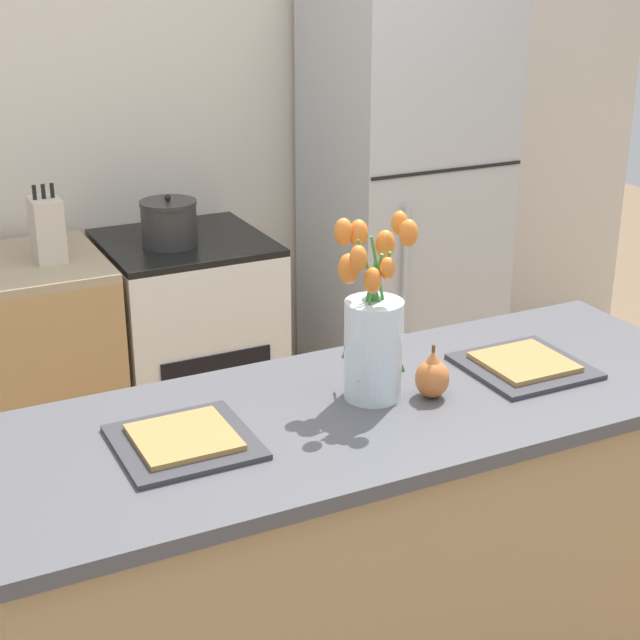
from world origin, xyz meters
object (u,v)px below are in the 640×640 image
Objects in this scene: plate_setting_right at (524,365)px; plate_setting_left at (184,440)px; knife_block at (47,229)px; cooking_pot at (169,223)px; stove_range at (190,351)px; refrigerator at (403,207)px; pear_figurine at (432,376)px; flower_vase at (373,331)px.

plate_setting_left is at bearing 180.00° from plate_setting_right.
knife_block reaches higher than plate_setting_right.
cooking_pot reaches higher than plate_setting_right.
plate_setting_left is at bearing -108.86° from stove_range.
pear_figurine is at bearing -118.81° from refrigerator.
cooking_pot is (0.00, 1.52, -0.12)m from flower_vase.
plate_setting_left is at bearing -107.09° from cooking_pot.
plate_setting_right is at bearing -75.11° from cooking_pot.
stove_range is 0.54m from cooking_pot.
plate_setting_left is 1.63m from cooking_pot.
cooking_pot is 0.43m from knife_block.
flower_vase is 1.60m from knife_block.
stove_range is 3.35× the size of knife_block.
refrigerator reaches higher than flower_vase.
plate_setting_left is (-0.55, -1.60, 0.51)m from stove_range.
plate_setting_right is at bearing -77.79° from stove_range.
plate_setting_left is 1.38× the size of cooking_pot.
cooking_pot is 0.77× the size of knife_block.
refrigerator reaches higher than plate_setting_right.
refrigerator reaches higher than pear_figurine.
stove_range is 1.06m from refrigerator.
plate_setting_right is (0.29, 0.03, -0.04)m from pear_figurine.
pear_figurine is 0.46× the size of plate_setting_right.
pear_figurine is 1.59m from cooking_pot.
refrigerator is 8.79× the size of cooking_pot.
flower_vase is at bearing -74.38° from knife_block.
cooking_pot is at bearing -1.43° from knife_block.
flower_vase is at bearing 151.71° from pear_figurine.
plate_setting_right is 1.38× the size of cooking_pot.
pear_figurine is at bearing -173.26° from plate_setting_right.
refrigerator is 6.38× the size of plate_setting_left.
refrigerator reaches higher than knife_block.
plate_setting_right reaches higher than stove_range.
plate_setting_right is at bearing -4.34° from flower_vase.
pear_figurine is 0.63× the size of cooking_pot.
flower_vase is (-0.07, -1.57, 0.66)m from stove_range.
pear_figurine reaches higher than plate_setting_left.
stove_range is 1.70m from flower_vase.
pear_figurine reaches higher than stove_range.
stove_range is at bearing -179.96° from refrigerator.
plate_setting_right is (-0.60, -1.60, 0.04)m from refrigerator.
plate_setting_right is at bearing 6.74° from pear_figurine.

